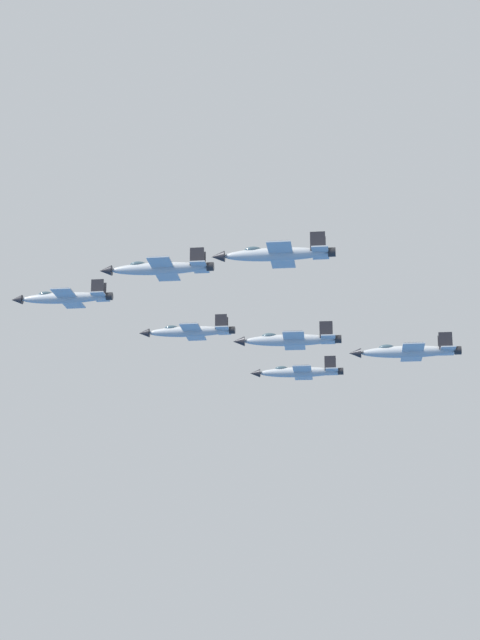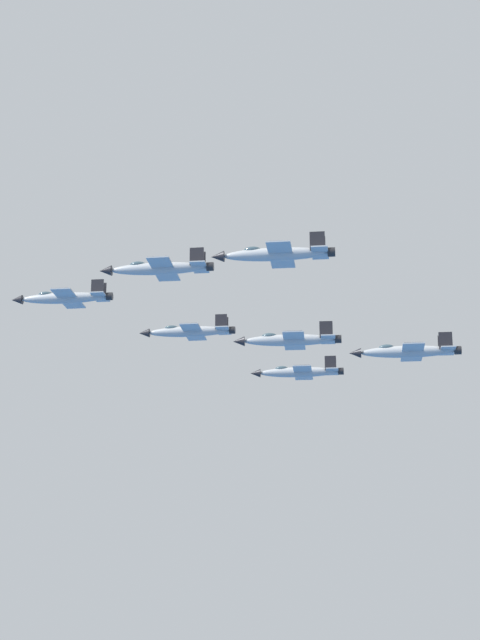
% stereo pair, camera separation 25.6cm
% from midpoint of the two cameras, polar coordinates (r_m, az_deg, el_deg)
% --- Properties ---
extents(jet_lead, '(16.13, 10.09, 3.40)m').
position_cam_midpoint_polar(jet_lead, '(174.48, -8.99, 1.14)').
color(jet_lead, '#9EA3A8').
extents(jet_left_wingman, '(16.36, 10.24, 3.45)m').
position_cam_midpoint_polar(jet_left_wingman, '(156.75, -4.15, 2.67)').
color(jet_left_wingman, '#9EA3A8').
extents(jet_right_wingman, '(16.20, 10.13, 3.41)m').
position_cam_midpoint_polar(jet_right_wingman, '(184.50, -2.59, -0.58)').
color(jet_right_wingman, '#9EA3A8').
extents(jet_left_outer, '(15.68, 9.82, 3.31)m').
position_cam_midpoint_polar(jet_left_outer, '(139.48, 1.88, 3.42)').
color(jet_left_outer, '#9EA3A8').
extents(jet_right_outer, '(16.48, 10.35, 3.48)m').
position_cam_midpoint_polar(jet_right_outer, '(196.19, 3.08, -2.67)').
color(jet_right_outer, '#9EA3A8').
extents(jet_slot_rear, '(16.29, 10.27, 3.44)m').
position_cam_midpoint_polar(jet_slot_rear, '(166.83, 2.60, -1.02)').
color(jet_slot_rear, '#9EA3A8').
extents(jet_trailing, '(16.48, 10.34, 3.48)m').
position_cam_midpoint_polar(jet_trailing, '(166.24, 8.64, -1.60)').
color(jet_trailing, '#9EA3A8').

